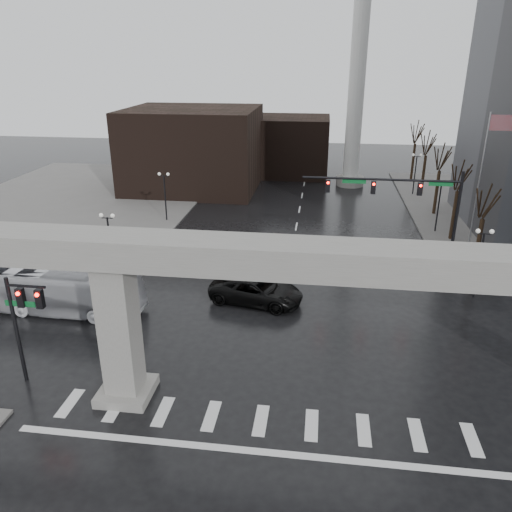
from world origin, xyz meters
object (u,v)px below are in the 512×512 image
object	(u,v)px
pickup_truck	(256,291)
far_car	(275,243)
signal_mast_arm	(408,198)
city_bus	(59,290)

from	to	relation	value
pickup_truck	far_car	world-z (taller)	pickup_truck
signal_mast_arm	far_car	xyz separation A→B (m)	(-10.50, 2.33, -5.16)
pickup_truck	far_car	size ratio (longest dim) A/B	1.64
signal_mast_arm	city_bus	size ratio (longest dim) A/B	1.08
city_bus	far_car	xyz separation A→B (m)	(13.15, 13.15, -0.90)
signal_mast_arm	far_car	size ratio (longest dim) A/B	3.07
pickup_truck	far_car	bearing A→B (deg)	9.57
signal_mast_arm	pickup_truck	size ratio (longest dim) A/B	1.87
signal_mast_arm	far_car	distance (m)	11.93
city_bus	far_car	distance (m)	18.62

